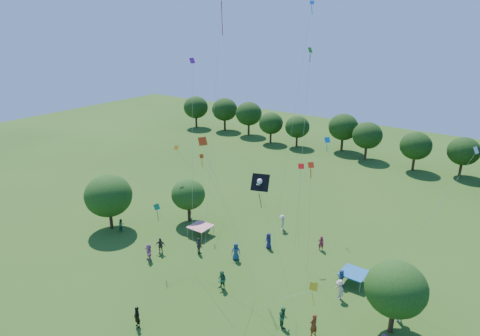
{
  "coord_description": "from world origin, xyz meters",
  "views": [
    {
      "loc": [
        18.8,
        -12.24,
        22.42
      ],
      "look_at": [
        0.0,
        14.0,
        11.0
      ],
      "focal_mm": 32.0,
      "sensor_mm": 36.0,
      "label": 1
    }
  ],
  "objects_px": {
    "tent_red_stripe": "(200,226)",
    "red_high_kite": "(219,44)",
    "near_tree_north": "(188,195)",
    "man_in_black": "(137,317)",
    "pirate_kite": "(260,184)",
    "near_tree_west": "(108,196)",
    "near_tree_east": "(396,289)",
    "tent_blue": "(354,273)"
  },
  "relations": [
    {
      "from": "tent_blue",
      "to": "near_tree_west",
      "type": "bearing_deg",
      "value": -167.57
    },
    {
      "from": "near_tree_west",
      "to": "near_tree_north",
      "type": "bearing_deg",
      "value": 47.64
    },
    {
      "from": "near_tree_north",
      "to": "pirate_kite",
      "type": "distance_m",
      "value": 20.9
    },
    {
      "from": "near_tree_east",
      "to": "tent_blue",
      "type": "bearing_deg",
      "value": 137.06
    },
    {
      "from": "tent_red_stripe",
      "to": "pirate_kite",
      "type": "bearing_deg",
      "value": -32.71
    },
    {
      "from": "tent_red_stripe",
      "to": "man_in_black",
      "type": "relative_size",
      "value": 1.26
    },
    {
      "from": "tent_red_stripe",
      "to": "man_in_black",
      "type": "distance_m",
      "value": 15.03
    },
    {
      "from": "near_tree_north",
      "to": "red_high_kite",
      "type": "height_order",
      "value": "red_high_kite"
    },
    {
      "from": "near_tree_west",
      "to": "pirate_kite",
      "type": "xyz_separation_m",
      "value": [
        22.13,
        -3.73,
        7.66
      ]
    },
    {
      "from": "near_tree_east",
      "to": "pirate_kite",
      "type": "height_order",
      "value": "pirate_kite"
    },
    {
      "from": "tent_red_stripe",
      "to": "red_high_kite",
      "type": "distance_m",
      "value": 19.39
    },
    {
      "from": "red_high_kite",
      "to": "man_in_black",
      "type": "bearing_deg",
      "value": -79.96
    },
    {
      "from": "near_tree_east",
      "to": "red_high_kite",
      "type": "bearing_deg",
      "value": 171.25
    },
    {
      "from": "tent_blue",
      "to": "pirate_kite",
      "type": "xyz_separation_m",
      "value": [
        -3.9,
        -9.46,
        10.6
      ]
    },
    {
      "from": "near_tree_east",
      "to": "man_in_black",
      "type": "xyz_separation_m",
      "value": [
        -15.91,
        -10.72,
        -2.91
      ]
    },
    {
      "from": "red_high_kite",
      "to": "tent_blue",
      "type": "bearing_deg",
      "value": 6.43
    },
    {
      "from": "man_in_black",
      "to": "near_tree_north",
      "type": "bearing_deg",
      "value": 126.96
    },
    {
      "from": "near_tree_north",
      "to": "tent_red_stripe",
      "type": "relative_size",
      "value": 2.31
    },
    {
      "from": "near_tree_east",
      "to": "pirate_kite",
      "type": "relative_size",
      "value": 0.53
    },
    {
      "from": "near_tree_east",
      "to": "tent_blue",
      "type": "distance_m",
      "value": 6.96
    },
    {
      "from": "tent_red_stripe",
      "to": "red_high_kite",
      "type": "xyz_separation_m",
      "value": [
        3.23,
        -0.4,
        19.11
      ]
    },
    {
      "from": "near_tree_west",
      "to": "near_tree_north",
      "type": "xyz_separation_m",
      "value": [
        5.87,
        6.43,
        -0.64
      ]
    },
    {
      "from": "tent_red_stripe",
      "to": "pirate_kite",
      "type": "xyz_separation_m",
      "value": [
        12.97,
        -8.33,
        10.6
      ]
    },
    {
      "from": "near_tree_west",
      "to": "near_tree_east",
      "type": "xyz_separation_m",
      "value": [
        30.7,
        1.38,
        -0.19
      ]
    },
    {
      "from": "near_tree_west",
      "to": "tent_blue",
      "type": "bearing_deg",
      "value": 12.43
    },
    {
      "from": "near_tree_west",
      "to": "pirate_kite",
      "type": "bearing_deg",
      "value": -9.56
    },
    {
      "from": "tent_blue",
      "to": "red_high_kite",
      "type": "xyz_separation_m",
      "value": [
        -13.63,
        -1.54,
        19.11
      ]
    },
    {
      "from": "near_tree_east",
      "to": "red_high_kite",
      "type": "distance_m",
      "value": 24.72
    },
    {
      "from": "pirate_kite",
      "to": "near_tree_west",
      "type": "bearing_deg",
      "value": 170.44
    },
    {
      "from": "near_tree_north",
      "to": "man_in_black",
      "type": "bearing_deg",
      "value": -60.5
    },
    {
      "from": "near_tree_east",
      "to": "red_high_kite",
      "type": "relative_size",
      "value": 0.25
    },
    {
      "from": "tent_red_stripe",
      "to": "pirate_kite",
      "type": "height_order",
      "value": "pirate_kite"
    },
    {
      "from": "near_tree_west",
      "to": "near_tree_east",
      "type": "height_order",
      "value": "near_tree_west"
    },
    {
      "from": "near_tree_north",
      "to": "near_tree_east",
      "type": "distance_m",
      "value": 25.35
    },
    {
      "from": "tent_blue",
      "to": "near_tree_north",
      "type": "bearing_deg",
      "value": 178.01
    },
    {
      "from": "tent_red_stripe",
      "to": "pirate_kite",
      "type": "distance_m",
      "value": 18.7
    },
    {
      "from": "man_in_black",
      "to": "pirate_kite",
      "type": "height_order",
      "value": "pirate_kite"
    },
    {
      "from": "near_tree_north",
      "to": "man_in_black",
      "type": "relative_size",
      "value": 2.92
    },
    {
      "from": "tent_blue",
      "to": "pirate_kite",
      "type": "bearing_deg",
      "value": -112.37
    },
    {
      "from": "near_tree_north",
      "to": "tent_blue",
      "type": "bearing_deg",
      "value": -1.99
    },
    {
      "from": "pirate_kite",
      "to": "red_high_kite",
      "type": "bearing_deg",
      "value": 140.85
    },
    {
      "from": "near_tree_north",
      "to": "red_high_kite",
      "type": "xyz_separation_m",
      "value": [
        6.53,
        -2.23,
        16.82
      ]
    }
  ]
}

